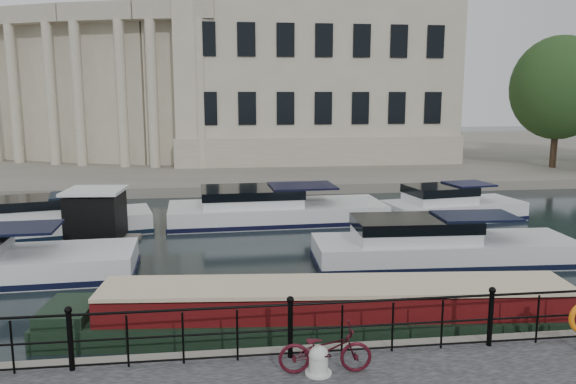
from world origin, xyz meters
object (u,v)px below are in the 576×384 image
Objects in this scene: bicycle at (325,349)px; narrowboat at (336,318)px; mooring_bollard at (318,360)px; harbour_hut at (96,220)px.

narrowboat is at bearing -12.38° from bicycle.
bicycle is 3.03m from narrowboat.
narrowboat reaches higher than mooring_bollard.
harbour_hut is (-6.14, 11.51, 0.15)m from mooring_bollard.
mooring_bollard is 13.04m from harbour_hut.
bicycle is 3.10× the size of mooring_bollard.
harbour_hut is (-6.27, 11.47, -0.04)m from bicycle.
narrowboat is (0.82, 2.84, -0.63)m from bicycle.
harbour_hut reaches higher than mooring_bollard.
mooring_bollard is 0.04× the size of narrowboat.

